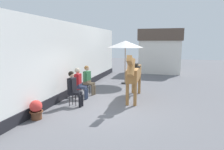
{
  "coord_description": "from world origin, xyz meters",
  "views": [
    {
      "loc": [
        1.88,
        -7.16,
        2.51
      ],
      "look_at": [
        -0.4,
        1.2,
        1.05
      ],
      "focal_mm": 31.6,
      "sensor_mm": 36.0,
      "label": 1
    }
  ],
  "objects_px": {
    "seated_visitor_near": "(73,87)",
    "flower_planter_near": "(36,109)",
    "seated_visitor_middle": "(79,82)",
    "saddled_horse_center": "(134,74)",
    "cafe_parasol": "(125,44)",
    "seated_visitor_far": "(88,78)"
  },
  "relations": [
    {
      "from": "seated_visitor_far",
      "to": "flower_planter_near",
      "type": "bearing_deg",
      "value": -97.56
    },
    {
      "from": "seated_visitor_far",
      "to": "saddled_horse_center",
      "type": "bearing_deg",
      "value": -8.24
    },
    {
      "from": "flower_planter_near",
      "to": "cafe_parasol",
      "type": "bearing_deg",
      "value": 74.96
    },
    {
      "from": "seated_visitor_far",
      "to": "flower_planter_near",
      "type": "xyz_separation_m",
      "value": [
        -0.45,
        -3.4,
        -0.44
      ]
    },
    {
      "from": "cafe_parasol",
      "to": "seated_visitor_near",
      "type": "bearing_deg",
      "value": -103.29
    },
    {
      "from": "saddled_horse_center",
      "to": "cafe_parasol",
      "type": "bearing_deg",
      "value": 108.1
    },
    {
      "from": "seated_visitor_middle",
      "to": "cafe_parasol",
      "type": "distance_m",
      "value": 4.22
    },
    {
      "from": "seated_visitor_middle",
      "to": "seated_visitor_far",
      "type": "distance_m",
      "value": 0.85
    },
    {
      "from": "seated_visitor_near",
      "to": "flower_planter_near",
      "type": "relative_size",
      "value": 2.17
    },
    {
      "from": "seated_visitor_middle",
      "to": "saddled_horse_center",
      "type": "relative_size",
      "value": 0.46
    },
    {
      "from": "seated_visitor_near",
      "to": "seated_visitor_far",
      "type": "height_order",
      "value": "same"
    },
    {
      "from": "seated_visitor_far",
      "to": "saddled_horse_center",
      "type": "relative_size",
      "value": 0.46
    },
    {
      "from": "seated_visitor_far",
      "to": "flower_planter_near",
      "type": "relative_size",
      "value": 2.17
    },
    {
      "from": "seated_visitor_middle",
      "to": "cafe_parasol",
      "type": "xyz_separation_m",
      "value": [
        1.31,
        3.69,
        1.59
      ]
    },
    {
      "from": "seated_visitor_far",
      "to": "saddled_horse_center",
      "type": "xyz_separation_m",
      "value": [
        2.27,
        -0.33,
        0.38
      ]
    },
    {
      "from": "flower_planter_near",
      "to": "seated_visitor_far",
      "type": "bearing_deg",
      "value": 82.44
    },
    {
      "from": "seated_visitor_near",
      "to": "seated_visitor_far",
      "type": "bearing_deg",
      "value": 93.9
    },
    {
      "from": "seated_visitor_middle",
      "to": "flower_planter_near",
      "type": "height_order",
      "value": "seated_visitor_middle"
    },
    {
      "from": "seated_visitor_far",
      "to": "cafe_parasol",
      "type": "distance_m",
      "value": 3.48
    },
    {
      "from": "seated_visitor_near",
      "to": "seated_visitor_middle",
      "type": "height_order",
      "value": "same"
    },
    {
      "from": "seated_visitor_near",
      "to": "saddled_horse_center",
      "type": "height_order",
      "value": "saddled_horse_center"
    },
    {
      "from": "seated_visitor_near",
      "to": "cafe_parasol",
      "type": "height_order",
      "value": "cafe_parasol"
    }
  ]
}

